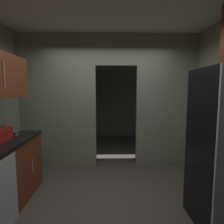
# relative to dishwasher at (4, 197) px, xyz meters

# --- Properties ---
(ground) EXTENTS (20.00, 20.00, 0.00)m
(ground) POSITION_rel_dishwasher_xyz_m (1.18, 0.60, -0.44)
(ground) COLOR #47423D
(kitchen_overhead_slab) EXTENTS (4.14, 6.94, 0.06)m
(kitchen_overhead_slab) POSITION_rel_dishwasher_xyz_m (1.18, 1.04, 2.39)
(kitchen_overhead_slab) COLOR silver
(kitchen_partition) EXTENTS (3.74, 0.12, 2.79)m
(kitchen_partition) POSITION_rel_dishwasher_xyz_m (1.15, 2.07, 1.03)
(kitchen_partition) COLOR gray
(kitchen_partition) RESTS_ON ground
(adjoining_room_shell) EXTENTS (3.74, 2.81, 2.79)m
(adjoining_room_shell) POSITION_rel_dishwasher_xyz_m (1.18, 4.01, 0.96)
(adjoining_room_shell) COLOR gray
(adjoining_room_shell) RESTS_ON ground
(dishwasher) EXTENTS (0.02, 0.56, 0.87)m
(dishwasher) POSITION_rel_dishwasher_xyz_m (0.00, 0.00, 0.00)
(dishwasher) COLOR #B7BABC
(dishwasher) RESTS_ON ground
(boombox) EXTENTS (0.19, 0.36, 0.21)m
(boombox) POSITION_rel_dishwasher_xyz_m (-0.31, 0.56, 0.59)
(boombox) COLOR maroon
(boombox) RESTS_ON lower_cabinet_run
(book_stack) EXTENTS (0.14, 0.16, 0.07)m
(book_stack) POSITION_rel_dishwasher_xyz_m (-0.30, 0.90, 0.53)
(book_stack) COLOR red
(book_stack) RESTS_ON lower_cabinet_run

